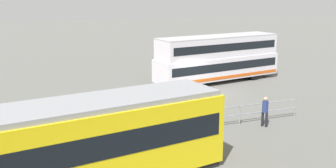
% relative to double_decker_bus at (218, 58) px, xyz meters
% --- Properties ---
extents(ground_plane, '(160.00, 160.00, 0.00)m').
position_rel_double_decker_bus_xyz_m(ground_plane, '(2.90, 3.42, -1.91)').
color(ground_plane, '#61615C').
extents(double_decker_bus, '(11.08, 4.49, 3.72)m').
position_rel_double_decker_bus_xyz_m(double_decker_bus, '(0.00, 0.00, 0.00)').
color(double_decker_bus, silver).
rests_on(double_decker_bus, ground).
extents(tram_yellow, '(13.03, 4.94, 3.25)m').
position_rel_double_decker_bus_xyz_m(tram_yellow, '(13.59, 14.11, -0.22)').
color(tram_yellow, yellow).
rests_on(tram_yellow, ground).
extents(pedestrian_near_railing, '(0.42, 0.42, 1.61)m').
position_rel_double_decker_bus_xyz_m(pedestrian_near_railing, '(7.86, 8.28, -0.99)').
color(pedestrian_near_railing, '#33384C').
rests_on(pedestrian_near_railing, ground).
extents(pedestrian_crossing, '(0.45, 0.45, 1.65)m').
position_rel_double_decker_bus_xyz_m(pedestrian_crossing, '(2.64, 10.64, -0.96)').
color(pedestrian_crossing, black).
rests_on(pedestrian_crossing, ground).
extents(pedestrian_railing, '(7.50, 0.22, 1.08)m').
position_rel_double_decker_bus_xyz_m(pedestrian_railing, '(3.74, 9.91, -1.17)').
color(pedestrian_railing, gray).
rests_on(pedestrian_railing, ground).
extents(info_sign, '(1.16, 0.32, 2.45)m').
position_rel_double_decker_bus_xyz_m(info_sign, '(7.50, 9.73, -0.19)').
color(info_sign, slate).
rests_on(info_sign, ground).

